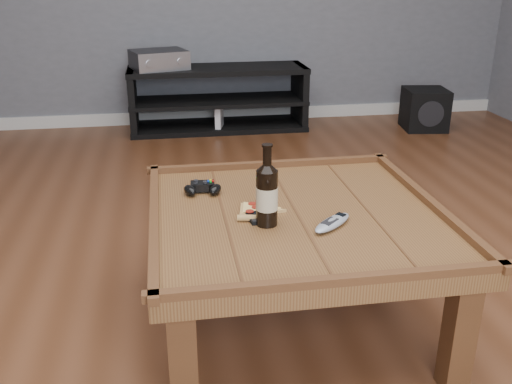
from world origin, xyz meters
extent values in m
plane|color=#4F2A16|center=(0.00, 0.00, 0.00)|extent=(6.00, 6.00, 0.00)
cube|color=silver|center=(0.00, 2.99, 0.05)|extent=(5.00, 0.02, 0.10)
cube|color=#533017|center=(0.00, 0.00, 0.42)|extent=(1.00, 1.00, 0.06)
cube|color=#412511|center=(-0.42, -0.42, 0.20)|extent=(0.08, 0.08, 0.39)
cube|color=#412511|center=(0.42, -0.42, 0.20)|extent=(0.08, 0.08, 0.39)
cube|color=#412511|center=(-0.42, 0.42, 0.20)|extent=(0.08, 0.08, 0.39)
cube|color=#412511|center=(0.42, 0.42, 0.20)|extent=(0.08, 0.08, 0.39)
cube|color=#412511|center=(0.00, 0.48, 0.46)|extent=(1.03, 0.03, 0.03)
cube|color=#412511|center=(0.00, -0.48, 0.46)|extent=(1.03, 0.03, 0.03)
cube|color=#412511|center=(0.48, 0.00, 0.46)|extent=(0.03, 1.03, 0.03)
cube|color=#412511|center=(-0.48, 0.00, 0.46)|extent=(0.03, 1.03, 0.03)
cube|color=black|center=(0.00, 2.75, 0.48)|extent=(1.40, 0.45, 0.04)
cube|color=black|center=(0.00, 2.75, 0.23)|extent=(1.40, 0.45, 0.03)
cube|color=black|center=(0.00, 2.75, 0.02)|extent=(1.40, 0.45, 0.04)
cube|color=black|center=(-0.67, 2.75, 0.25)|extent=(0.05, 0.44, 0.50)
cube|color=black|center=(0.67, 2.75, 0.25)|extent=(0.05, 0.44, 0.50)
cylinder|color=black|center=(-0.12, -0.08, 0.54)|extent=(0.07, 0.07, 0.19)
cone|color=black|center=(-0.12, -0.08, 0.65)|extent=(0.07, 0.07, 0.03)
cylinder|color=black|center=(-0.12, -0.08, 0.69)|extent=(0.03, 0.03, 0.07)
cylinder|color=black|center=(-0.12, -0.08, 0.72)|extent=(0.04, 0.04, 0.01)
cylinder|color=#C6B18F|center=(-0.12, -0.08, 0.54)|extent=(0.07, 0.07, 0.08)
cube|color=black|center=(-0.30, 0.25, 0.47)|extent=(0.09, 0.06, 0.03)
ellipsoid|color=black|center=(-0.35, 0.22, 0.47)|extent=(0.06, 0.08, 0.04)
ellipsoid|color=black|center=(-0.26, 0.22, 0.47)|extent=(0.07, 0.09, 0.04)
cylinder|color=black|center=(-0.33, 0.26, 0.49)|extent=(0.02, 0.02, 0.01)
cylinder|color=black|center=(-0.30, 0.24, 0.49)|extent=(0.02, 0.02, 0.01)
cylinder|color=yellow|center=(-0.27, 0.26, 0.49)|extent=(0.01, 0.01, 0.01)
cylinder|color=red|center=(-0.27, 0.26, 0.49)|extent=(0.01, 0.01, 0.01)
cylinder|color=#0C33CC|center=(-0.28, 0.26, 0.49)|extent=(0.01, 0.01, 0.01)
cylinder|color=#0C9919|center=(-0.27, 0.25, 0.49)|extent=(0.01, 0.01, 0.01)
cylinder|color=tan|center=(-0.15, -0.05, 0.46)|extent=(0.12, 0.04, 0.02)
cylinder|color=maroon|center=(-0.16, 0.00, 0.47)|extent=(0.03, 0.03, 0.00)
cylinder|color=maroon|center=(-0.12, 0.00, 0.47)|extent=(0.03, 0.03, 0.00)
cylinder|color=maroon|center=(-0.14, 0.03, 0.47)|extent=(0.03, 0.03, 0.00)
cylinder|color=maroon|center=(-0.14, 0.06, 0.47)|extent=(0.03, 0.03, 0.00)
cylinder|color=maroon|center=(-0.12, 0.08, 0.47)|extent=(0.03, 0.03, 0.00)
cube|color=black|center=(-0.15, -0.03, 0.46)|extent=(0.07, 0.11, 0.01)
cube|color=black|center=(-0.15, -0.01, 0.46)|extent=(0.05, 0.04, 0.00)
cube|color=black|center=(-0.14, -0.05, 0.46)|extent=(0.05, 0.05, 0.00)
ellipsoid|color=gray|center=(0.09, -0.13, 0.46)|extent=(0.18, 0.17, 0.03)
cube|color=black|center=(0.13, -0.09, 0.48)|extent=(0.04, 0.04, 0.00)
cube|color=black|center=(0.08, -0.14, 0.48)|extent=(0.07, 0.06, 0.00)
cube|color=black|center=(-0.45, 2.75, 0.57)|extent=(0.48, 0.42, 0.14)
cube|color=#B3B7BE|center=(-0.40, 2.59, 0.57)|extent=(0.39, 0.12, 0.14)
cylinder|color=#B3B7BE|center=(-0.52, 2.55, 0.57)|extent=(0.05, 0.03, 0.05)
cylinder|color=#B3B7BE|center=(-0.29, 2.62, 0.57)|extent=(0.05, 0.03, 0.05)
cube|color=black|center=(1.65, 2.48, 0.16)|extent=(0.37, 0.37, 0.32)
cylinder|color=black|center=(1.62, 2.32, 0.16)|extent=(0.20, 0.04, 0.20)
cube|color=slate|center=(0.00, 2.66, 0.01)|extent=(0.14, 0.20, 0.02)
cube|color=white|center=(0.00, 2.66, 0.12)|extent=(0.08, 0.16, 0.21)
camera|label=1|loc=(-0.43, -1.76, 1.25)|focal=40.00mm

